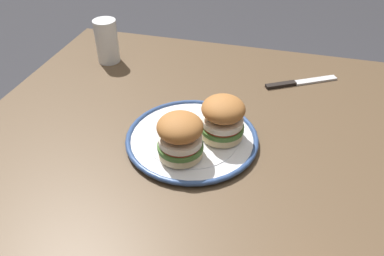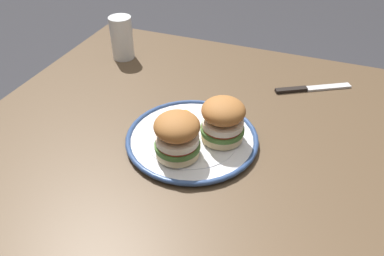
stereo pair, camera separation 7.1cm
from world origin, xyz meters
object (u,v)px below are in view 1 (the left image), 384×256
dinner_plate (192,138)px  dining_table (182,180)px  drinking_glass (107,44)px  table_knife (296,83)px  sandwich_half_left (223,118)px  sandwich_half_right (180,136)px

dinner_plate → dining_table: bearing=-27.6°
drinking_glass → table_knife: bearing=90.8°
dining_table → sandwich_half_left: (-0.05, 0.08, 0.17)m
dinner_plate → table_knife: 0.40m
dining_table → table_knife: table_knife is taller
sandwich_half_left → sandwich_half_right: size_ratio=1.00×
dining_table → sandwich_half_right: size_ratio=8.23×
dinner_plate → sandwich_half_right: (0.07, -0.01, 0.06)m
sandwich_half_left → table_knife: sandwich_half_left is taller
sandwich_half_right → table_knife: 0.46m
dining_table → table_knife: bearing=146.6°
sandwich_half_left → sandwich_half_right: 0.11m
dining_table → dinner_plate: bearing=152.4°
sandwich_half_left → dinner_plate: bearing=-73.8°
dinner_plate → sandwich_half_left: sandwich_half_left is taller
dining_table → table_knife: size_ratio=5.67×
dinner_plate → sandwich_half_left: (-0.02, 0.07, 0.06)m
drinking_glass → table_knife: drinking_glass is taller
table_knife → drinking_glass: bearing=-89.2°
sandwich_half_right → drinking_glass: 0.52m
sandwich_half_left → drinking_glass: drinking_glass is taller
table_knife → dining_table: bearing=-33.4°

